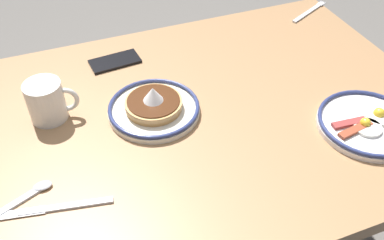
{
  "coord_description": "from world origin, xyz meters",
  "views": [
    {
      "loc": [
        0.26,
        0.78,
        1.45
      ],
      "look_at": [
        -0.03,
        0.05,
        0.75
      ],
      "focal_mm": 40.76,
      "sensor_mm": 36.0,
      "label": 1
    }
  ],
  "objects_px": {
    "plate_center_pancakes": "(368,123)",
    "tea_spoon": "(21,200)",
    "coffee_mug": "(47,101)",
    "plate_near_main": "(154,107)",
    "cell_phone": "(115,61)",
    "butter_knife": "(57,208)",
    "fork_near": "(309,12)"
  },
  "relations": [
    {
      "from": "plate_near_main",
      "to": "tea_spoon",
      "type": "xyz_separation_m",
      "value": [
        0.34,
        0.17,
        -0.01
      ]
    },
    {
      "from": "plate_center_pancakes",
      "to": "fork_near",
      "type": "distance_m",
      "value": 0.59
    },
    {
      "from": "cell_phone",
      "to": "fork_near",
      "type": "xyz_separation_m",
      "value": [
        -0.7,
        -0.06,
        -0.0
      ]
    },
    {
      "from": "plate_center_pancakes",
      "to": "coffee_mug",
      "type": "bearing_deg",
      "value": -23.96
    },
    {
      "from": "plate_near_main",
      "to": "tea_spoon",
      "type": "distance_m",
      "value": 0.38
    },
    {
      "from": "cell_phone",
      "to": "butter_knife",
      "type": "xyz_separation_m",
      "value": [
        0.24,
        0.47,
        -0.0
      ]
    },
    {
      "from": "plate_center_pancakes",
      "to": "coffee_mug",
      "type": "height_order",
      "value": "coffee_mug"
    },
    {
      "from": "fork_near",
      "to": "plate_near_main",
      "type": "bearing_deg",
      "value": 25.24
    },
    {
      "from": "cell_phone",
      "to": "plate_near_main",
      "type": "bearing_deg",
      "value": 93.88
    },
    {
      "from": "plate_near_main",
      "to": "tea_spoon",
      "type": "height_order",
      "value": "plate_near_main"
    },
    {
      "from": "cell_phone",
      "to": "fork_near",
      "type": "relative_size",
      "value": 0.8
    },
    {
      "from": "plate_center_pancakes",
      "to": "cell_phone",
      "type": "relative_size",
      "value": 1.71
    },
    {
      "from": "butter_knife",
      "to": "tea_spoon",
      "type": "xyz_separation_m",
      "value": [
        0.07,
        -0.05,
        0.0
      ]
    },
    {
      "from": "butter_knife",
      "to": "plate_near_main",
      "type": "bearing_deg",
      "value": -141.98
    },
    {
      "from": "plate_center_pancakes",
      "to": "tea_spoon",
      "type": "bearing_deg",
      "value": -5.2
    },
    {
      "from": "plate_center_pancakes",
      "to": "tea_spoon",
      "type": "distance_m",
      "value": 0.82
    },
    {
      "from": "fork_near",
      "to": "tea_spoon",
      "type": "distance_m",
      "value": 1.11
    },
    {
      "from": "plate_near_main",
      "to": "fork_near",
      "type": "xyz_separation_m",
      "value": [
        -0.66,
        -0.31,
        -0.02
      ]
    },
    {
      "from": "plate_center_pancakes",
      "to": "coffee_mug",
      "type": "distance_m",
      "value": 0.79
    },
    {
      "from": "cell_phone",
      "to": "butter_knife",
      "type": "height_order",
      "value": "cell_phone"
    },
    {
      "from": "coffee_mug",
      "to": "plate_near_main",
      "type": "bearing_deg",
      "value": 162.68
    },
    {
      "from": "plate_near_main",
      "to": "coffee_mug",
      "type": "bearing_deg",
      "value": -17.32
    },
    {
      "from": "plate_center_pancakes",
      "to": "cell_phone",
      "type": "distance_m",
      "value": 0.72
    },
    {
      "from": "plate_near_main",
      "to": "plate_center_pancakes",
      "type": "bearing_deg",
      "value": 152.8
    },
    {
      "from": "plate_near_main",
      "to": "cell_phone",
      "type": "distance_m",
      "value": 0.26
    },
    {
      "from": "butter_knife",
      "to": "coffee_mug",
      "type": "bearing_deg",
      "value": -95.45
    },
    {
      "from": "plate_near_main",
      "to": "coffee_mug",
      "type": "relative_size",
      "value": 1.87
    },
    {
      "from": "plate_center_pancakes",
      "to": "tea_spoon",
      "type": "xyz_separation_m",
      "value": [
        0.82,
        -0.07,
        -0.01
      ]
    },
    {
      "from": "plate_center_pancakes",
      "to": "butter_knife",
      "type": "relative_size",
      "value": 1.08
    },
    {
      "from": "tea_spoon",
      "to": "fork_near",
      "type": "bearing_deg",
      "value": -154.44
    },
    {
      "from": "butter_knife",
      "to": "fork_near",
      "type": "bearing_deg",
      "value": -150.63
    },
    {
      "from": "coffee_mug",
      "to": "cell_phone",
      "type": "xyz_separation_m",
      "value": [
        -0.21,
        -0.18,
        -0.05
      ]
    }
  ]
}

